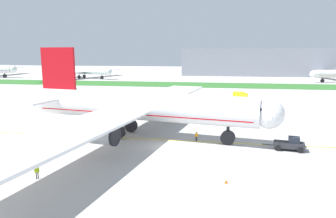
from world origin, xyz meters
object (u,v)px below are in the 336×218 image
object	(u,v)px
traffic_cone_near_nose	(226,181)
service_truck_catering_van	(129,103)
service_truck_baggage_loader	(240,95)
parked_airliner_far_centre	(84,71)
service_truck_fuel_bowser	(73,92)
ground_crew_marshaller_front	(37,171)
pushback_tug	(290,144)
ground_crew_wingwalker_port	(196,135)
airliner_foreground	(137,107)

from	to	relation	value
traffic_cone_near_nose	service_truck_catering_van	world-z (taller)	service_truck_catering_van
service_truck_baggage_loader	parked_airliner_far_centre	bearing A→B (deg)	140.23
service_truck_catering_van	service_truck_fuel_bowser	bearing A→B (deg)	141.85
ground_crew_marshaller_front	parked_airliner_far_centre	world-z (taller)	parked_airliner_far_centre
service_truck_fuel_bowser	service_truck_catering_van	world-z (taller)	service_truck_catering_van
traffic_cone_near_nose	parked_airliner_far_centre	world-z (taller)	parked_airliner_far_centre
pushback_tug	traffic_cone_near_nose	bearing A→B (deg)	-125.15
ground_crew_wingwalker_port	ground_crew_marshaller_front	bearing A→B (deg)	-132.38
service_truck_baggage_loader	service_truck_catering_van	bearing A→B (deg)	-143.41
ground_crew_wingwalker_port	service_truck_fuel_bowser	size ratio (longest dim) A/B	0.32
service_truck_fuel_bowser	ground_crew_wingwalker_port	bearing A→B (deg)	-46.25
pushback_tug	service_truck_baggage_loader	xyz separation A→B (m)	(-4.27, 53.83, 0.37)
airliner_foreground	pushback_tug	xyz separation A→B (m)	(25.68, -4.24, -4.45)
ground_crew_wingwalker_port	service_truck_baggage_loader	distance (m)	52.18
airliner_foreground	service_truck_baggage_loader	distance (m)	54.17
ground_crew_wingwalker_port	ground_crew_marshaller_front	xyz separation A→B (m)	(-17.79, -19.50, 0.01)
service_truck_fuel_bowser	service_truck_catering_van	distance (m)	33.73
airliner_foreground	parked_airliner_far_centre	size ratio (longest dim) A/B	1.24
airliner_foreground	ground_crew_wingwalker_port	distance (m)	11.86
airliner_foreground	service_truck_catering_van	world-z (taller)	airliner_foreground
airliner_foreground	traffic_cone_near_nose	bearing A→B (deg)	-49.85
ground_crew_wingwalker_port	traffic_cone_near_nose	size ratio (longest dim) A/B	2.84
airliner_foreground	service_truck_fuel_bowser	xyz separation A→B (m)	(-36.02, 47.49, -3.92)
airliner_foreground	ground_crew_wingwalker_port	world-z (taller)	airliner_foreground
traffic_cone_near_nose	service_truck_baggage_loader	world-z (taller)	service_truck_baggage_loader
service_truck_baggage_loader	parked_airliner_far_centre	world-z (taller)	parked_airliner_far_centre
airliner_foreground	parked_airliner_far_centre	distance (m)	138.28
airliner_foreground	service_truck_catering_van	size ratio (longest dim) A/B	13.11
service_truck_catering_van	airliner_foreground	bearing A→B (deg)	-70.40
service_truck_catering_van	ground_crew_wingwalker_port	bearing A→B (deg)	-54.10
service_truck_catering_van	parked_airliner_far_centre	world-z (taller)	parked_airliner_far_centre
airliner_foreground	service_truck_fuel_bowser	bearing A→B (deg)	127.18
service_truck_fuel_bowser	parked_airliner_far_centre	xyz separation A→B (m)	(-29.37, 74.34, 2.91)
ground_crew_marshaller_front	traffic_cone_near_nose	distance (m)	22.68
pushback_tug	parked_airliner_far_centre	world-z (taller)	parked_airliner_far_centre
ground_crew_marshaller_front	service_truck_catering_van	xyz separation A→B (m)	(-2.59, 47.66, 0.67)
pushback_tug	ground_crew_wingwalker_port	bearing A→B (deg)	169.54
service_truck_baggage_loader	parked_airliner_far_centre	xyz separation A→B (m)	(-86.80, 72.24, 3.07)
ground_crew_marshaller_front	traffic_cone_near_nose	size ratio (longest dim) A/B	2.87
airliner_foreground	service_truck_fuel_bowser	size ratio (longest dim) A/B	15.57
service_truck_baggage_loader	service_truck_fuel_bowser	world-z (taller)	service_truck_fuel_bowser
ground_crew_wingwalker_port	service_truck_catering_van	xyz separation A→B (m)	(-20.38, 28.16, 0.68)
pushback_tug	service_truck_catering_van	xyz separation A→B (m)	(-35.17, 30.89, 0.67)
ground_crew_marshaller_front	ground_crew_wingwalker_port	bearing A→B (deg)	47.62
parked_airliner_far_centre	pushback_tug	bearing A→B (deg)	-54.16
ground_crew_wingwalker_port	service_truck_baggage_loader	size ratio (longest dim) A/B	0.33
airliner_foreground	ground_crew_marshaller_front	world-z (taller)	airliner_foreground
service_truck_fuel_bowser	service_truck_baggage_loader	bearing A→B (deg)	2.10
ground_crew_wingwalker_port	service_truck_baggage_loader	world-z (taller)	service_truck_baggage_loader
pushback_tug	parked_airliner_far_centre	xyz separation A→B (m)	(-91.07, 126.07, 3.44)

